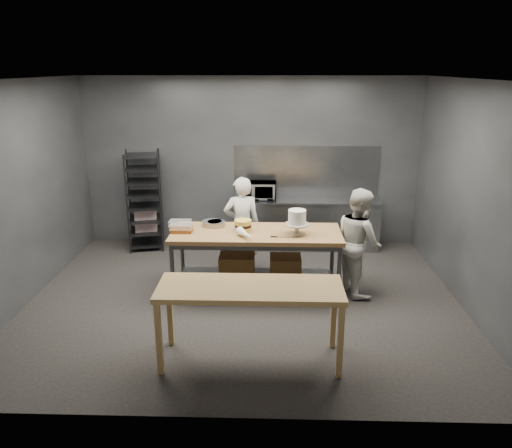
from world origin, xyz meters
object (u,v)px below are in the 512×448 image
at_px(speed_rack, 145,201).
at_px(layer_cake, 243,225).
at_px(near_counter, 250,294).
at_px(chef_right, 359,241).
at_px(work_table, 257,254).
at_px(frosted_cake_stand, 297,219).
at_px(chef_behind, 242,225).
at_px(microwave, 261,191).

height_order(speed_rack, layer_cake, speed_rack).
xyz_separation_m(near_counter, chef_right, (1.47, 1.84, -0.04)).
bearing_deg(chef_right, speed_rack, 46.30).
relative_size(work_table, frosted_cake_stand, 6.78).
height_order(speed_rack, chef_behind, speed_rack).
bearing_deg(near_counter, work_table, 89.47).
xyz_separation_m(work_table, near_counter, (-0.02, -1.81, 0.24)).
bearing_deg(work_table, chef_behind, 109.26).
xyz_separation_m(chef_behind, frosted_cake_stand, (0.81, -0.86, 0.37)).
relative_size(chef_right, microwave, 2.85).
xyz_separation_m(microwave, layer_cake, (-0.21, -1.87, -0.05)).
relative_size(chef_right, layer_cake, 6.46).
bearing_deg(frosted_cake_stand, work_table, 167.26).
relative_size(near_counter, layer_cake, 8.37).
relative_size(work_table, speed_rack, 1.37).
bearing_deg(work_table, frosted_cake_stand, -12.74).
distance_m(near_counter, microwave, 3.70).
height_order(chef_behind, frosted_cake_stand, chef_behind).
bearing_deg(frosted_cake_stand, near_counter, -108.93).
relative_size(work_table, chef_right, 1.55).
bearing_deg(speed_rack, chef_right, -26.87).
height_order(speed_rack, frosted_cake_stand, speed_rack).
relative_size(microwave, layer_cake, 2.27).
xyz_separation_m(near_counter, chef_behind, (-0.24, 2.53, -0.04)).
relative_size(near_counter, chef_behind, 1.29).
relative_size(near_counter, chef_right, 1.30).
bearing_deg(near_counter, speed_rack, 119.38).
height_order(work_table, near_counter, work_table).
bearing_deg(work_table, layer_cake, 175.76).
distance_m(near_counter, frosted_cake_stand, 1.81).
bearing_deg(layer_cake, chef_behind, 94.90).
bearing_deg(chef_behind, work_table, 99.61).
bearing_deg(layer_cake, speed_rack, 136.02).
bearing_deg(chef_right, near_counter, 124.43).
relative_size(work_table, near_counter, 1.20).
bearing_deg(speed_rack, near_counter, -60.62).
bearing_deg(frosted_cake_stand, layer_cake, 169.41).
xyz_separation_m(speed_rack, frosted_cake_stand, (2.61, -1.93, 0.29)).
bearing_deg(layer_cake, microwave, 83.61).
height_order(near_counter, microwave, microwave).
xyz_separation_m(near_counter, frosted_cake_stand, (0.58, 1.68, 0.33)).
bearing_deg(near_counter, layer_cake, 95.55).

